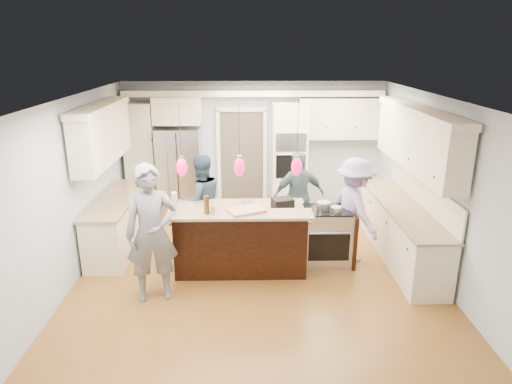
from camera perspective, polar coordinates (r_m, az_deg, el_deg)
ground_plane at (r=7.49m, az=0.06°, el=-9.23°), size 6.00×6.00×0.00m
room_shell at (r=6.85m, az=0.06°, el=4.41°), size 5.54×6.04×2.72m
refrigerator at (r=9.74m, az=-9.46°, el=2.71°), size 0.90×0.70×1.80m
oven_column at (r=9.64m, az=4.18°, el=4.30°), size 0.72×0.69×2.30m
back_upper_cabinets at (r=9.60m, az=-4.80°, el=7.39°), size 5.30×0.61×2.54m
right_counter_run at (r=7.80m, az=18.28°, el=-0.66°), size 0.64×3.10×2.51m
left_cabinets at (r=8.16m, az=-17.51°, el=0.24°), size 0.64×2.30×2.51m
kitchen_island at (r=7.35m, az=-1.88°, el=-5.62°), size 2.10×1.46×1.12m
island_range at (r=7.54m, az=8.93°, el=-5.43°), size 0.82×0.71×0.92m
pendant_lights at (r=6.36m, az=-2.09°, el=3.19°), size 1.75×0.15×1.03m
person_bar_end at (r=6.39m, az=-12.90°, el=-5.08°), size 0.79×0.61×1.94m
person_far_left at (r=7.99m, az=-6.85°, el=-1.14°), size 0.99×0.91×1.65m
person_far_right at (r=8.23m, az=5.35°, el=-0.53°), size 1.03×0.61×1.64m
person_range_side at (r=7.58m, az=12.20°, el=-2.20°), size 1.00×1.27×1.73m
floor_rug at (r=7.55m, az=18.95°, el=-10.00°), size 0.64×0.93×0.01m
water_bottle at (r=6.53m, az=-10.14°, el=-1.44°), size 0.08×0.08×0.33m
beer_bottle_a at (r=6.55m, az=-6.29°, el=-1.62°), size 0.07×0.07×0.24m
beer_bottle_b at (r=6.50m, az=-6.12°, el=-1.70°), size 0.08×0.08×0.26m
beer_bottle_c at (r=6.51m, az=-6.18°, el=-1.61°), size 0.09×0.09×0.27m
drink_can at (r=6.50m, az=-5.37°, el=-2.32°), size 0.07×0.07×0.12m
cutting_board at (r=6.60m, az=-1.24°, el=-2.28°), size 0.61×0.54×0.04m
pot_large at (r=7.32m, az=8.45°, el=-1.70°), size 0.22×0.22×0.13m
pot_small at (r=7.25m, az=10.00°, el=-2.16°), size 0.18×0.18×0.09m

